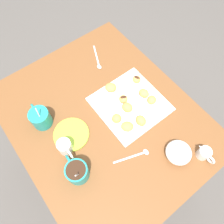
# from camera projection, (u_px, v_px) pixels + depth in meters

# --- Properties ---
(ground_plane) EXTENTS (8.00, 8.00, 0.00)m
(ground_plane) POSITION_uv_depth(u_px,v_px,m) (107.00, 158.00, 1.69)
(ground_plane) COLOR #514C47
(dining_table) EXTENTS (0.98, 0.81, 0.75)m
(dining_table) POSITION_uv_depth(u_px,v_px,m) (105.00, 129.00, 1.14)
(dining_table) COLOR brown
(dining_table) RESTS_ON ground_plane
(pastry_plate_square) EXTENTS (0.31, 0.31, 0.02)m
(pastry_plate_square) POSITION_uv_depth(u_px,v_px,m) (130.00, 104.00, 1.04)
(pastry_plate_square) COLOR silver
(pastry_plate_square) RESTS_ON dining_table
(coffee_mug_teal_left) EXTENTS (0.13, 0.09, 0.14)m
(coffee_mug_teal_left) POSITION_uv_depth(u_px,v_px,m) (77.00, 171.00, 0.86)
(coffee_mug_teal_left) COLOR teal
(coffee_mug_teal_left) RESTS_ON dining_table
(coffee_mug_teal_right) EXTENTS (0.13, 0.09, 0.14)m
(coffee_mug_teal_right) POSITION_uv_depth(u_px,v_px,m) (40.00, 118.00, 0.96)
(coffee_mug_teal_right) COLOR teal
(coffee_mug_teal_right) RESTS_ON dining_table
(cream_pitcher_white) EXTENTS (0.10, 0.06, 0.07)m
(cream_pitcher_white) POSITION_uv_depth(u_px,v_px,m) (65.00, 147.00, 0.91)
(cream_pitcher_white) COLOR silver
(cream_pitcher_white) RESTS_ON dining_table
(ice_cream_bowl) EXTENTS (0.11, 0.11, 0.08)m
(ice_cream_bowl) POSITION_uv_depth(u_px,v_px,m) (179.00, 152.00, 0.90)
(ice_cream_bowl) COLOR silver
(ice_cream_bowl) RESTS_ON dining_table
(chocolate_sauce_pitcher) EXTENTS (0.09, 0.05, 0.06)m
(chocolate_sauce_pitcher) POSITION_uv_depth(u_px,v_px,m) (204.00, 153.00, 0.91)
(chocolate_sauce_pitcher) COLOR silver
(chocolate_sauce_pitcher) RESTS_ON dining_table
(saucer_lime_left) EXTENTS (0.16, 0.16, 0.01)m
(saucer_lime_left) POSITION_uv_depth(u_px,v_px,m) (71.00, 134.00, 0.97)
(saucer_lime_left) COLOR #9EC633
(saucer_lime_left) RESTS_ON dining_table
(loose_spoon_near_saucer) EXTENTS (0.07, 0.15, 0.01)m
(loose_spoon_near_saucer) POSITION_uv_depth(u_px,v_px,m) (136.00, 155.00, 0.93)
(loose_spoon_near_saucer) COLOR silver
(loose_spoon_near_saucer) RESTS_ON dining_table
(loose_spoon_by_plate) EXTENTS (0.15, 0.07, 0.01)m
(loose_spoon_by_plate) POSITION_uv_depth(u_px,v_px,m) (97.00, 60.00, 1.16)
(loose_spoon_by_plate) COLOR silver
(loose_spoon_by_plate) RESTS_ON dining_table
(beignet_0) EXTENTS (0.06, 0.06, 0.03)m
(beignet_0) POSITION_uv_depth(u_px,v_px,m) (152.00, 100.00, 1.02)
(beignet_0) COLOR #D19347
(beignet_0) RESTS_ON pastry_plate_square
(beignet_1) EXTENTS (0.06, 0.06, 0.03)m
(beignet_1) POSITION_uv_depth(u_px,v_px,m) (123.00, 99.00, 1.02)
(beignet_1) COLOR #D19347
(beignet_1) RESTS_ON pastry_plate_square
(chocolate_drizzle_1) EXTENTS (0.03, 0.03, 0.00)m
(chocolate_drizzle_1) POSITION_uv_depth(u_px,v_px,m) (124.00, 97.00, 1.00)
(chocolate_drizzle_1) COLOR #381E11
(chocolate_drizzle_1) RESTS_ON beignet_1
(beignet_2) EXTENTS (0.06, 0.06, 0.04)m
(beignet_2) POSITION_uv_depth(u_px,v_px,m) (117.00, 118.00, 0.97)
(beignet_2) COLOR #D19347
(beignet_2) RESTS_ON pastry_plate_square
(beignet_3) EXTENTS (0.06, 0.05, 0.04)m
(beignet_3) POSITION_uv_depth(u_px,v_px,m) (127.00, 107.00, 1.00)
(beignet_3) COLOR #D19347
(beignet_3) RESTS_ON pastry_plate_square
(beignet_4) EXTENTS (0.06, 0.05, 0.03)m
(beignet_4) POSITION_uv_depth(u_px,v_px,m) (144.00, 93.00, 1.04)
(beignet_4) COLOR #D19347
(beignet_4) RESTS_ON pastry_plate_square
(beignet_5) EXTENTS (0.05, 0.05, 0.03)m
(beignet_5) POSITION_uv_depth(u_px,v_px,m) (137.00, 79.00, 1.07)
(beignet_5) COLOR #D19347
(beignet_5) RESTS_ON pastry_plate_square
(chocolate_drizzle_5) EXTENTS (0.03, 0.02, 0.00)m
(chocolate_drizzle_5) POSITION_uv_depth(u_px,v_px,m) (137.00, 77.00, 1.06)
(chocolate_drizzle_5) COLOR #381E11
(chocolate_drizzle_5) RESTS_ON beignet_5
(beignet_6) EXTENTS (0.06, 0.05, 0.04)m
(beignet_6) POSITION_uv_depth(u_px,v_px,m) (141.00, 121.00, 0.97)
(beignet_6) COLOR #D19347
(beignet_6) RESTS_ON pastry_plate_square
(beignet_7) EXTENTS (0.07, 0.07, 0.03)m
(beignet_7) POSITION_uv_depth(u_px,v_px,m) (127.00, 126.00, 0.96)
(beignet_7) COLOR #D19347
(beignet_7) RESTS_ON pastry_plate_square
(beignet_8) EXTENTS (0.07, 0.07, 0.04)m
(beignet_8) POSITION_uv_depth(u_px,v_px,m) (111.00, 87.00, 1.05)
(beignet_8) COLOR #D19347
(beignet_8) RESTS_ON pastry_plate_square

